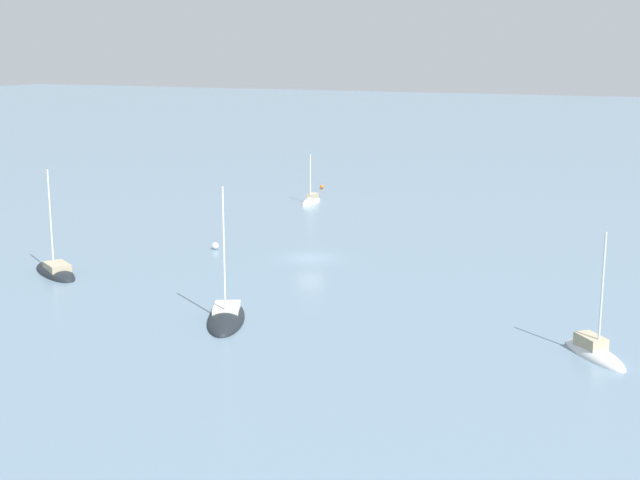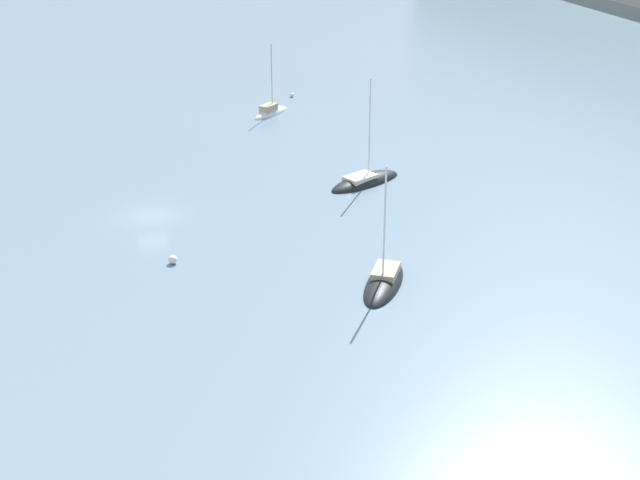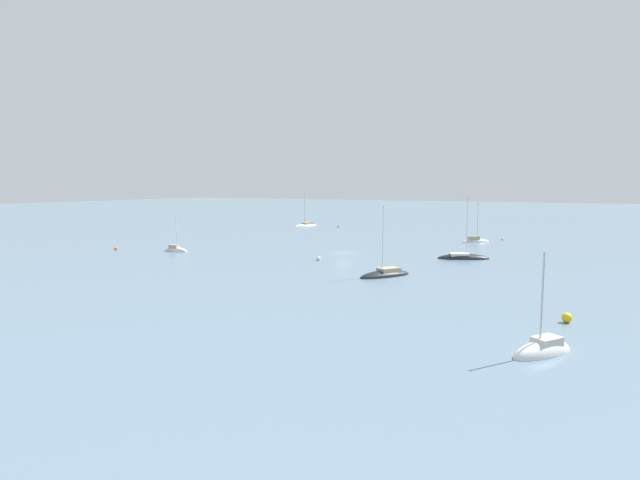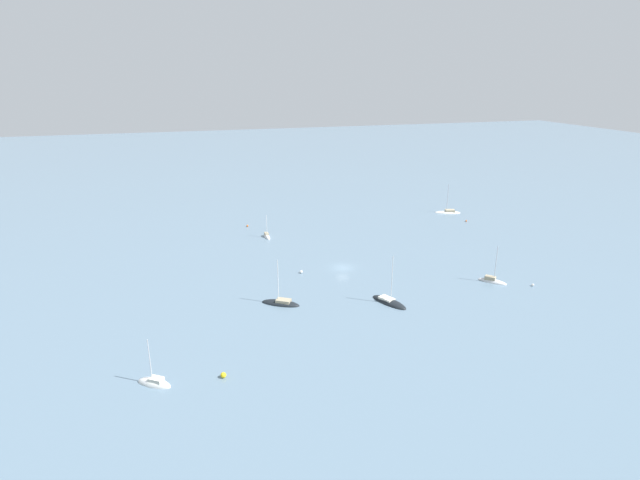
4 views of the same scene
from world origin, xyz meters
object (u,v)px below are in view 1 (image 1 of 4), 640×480
(sailboat_4, at_px, (56,273))
(mooring_buoy_1, at_px, (322,187))
(sailboat_1, at_px, (311,202))
(sailboat_5, at_px, (226,319))
(sailboat_3, at_px, (594,354))
(mooring_buoy_4, at_px, (215,246))

(sailboat_4, height_order, mooring_buoy_1, sailboat_4)
(sailboat_1, height_order, sailboat_4, sailboat_4)
(sailboat_1, height_order, mooring_buoy_1, sailboat_1)
(sailboat_5, relative_size, mooring_buoy_1, 20.07)
(mooring_buoy_1, bearing_deg, sailboat_3, 128.57)
(sailboat_5, bearing_deg, sailboat_3, 71.33)
(sailboat_3, height_order, mooring_buoy_4, sailboat_3)
(sailboat_5, distance_m, mooring_buoy_1, 61.82)
(sailboat_4, bearing_deg, mooring_buoy_1, -60.03)
(sailboat_5, distance_m, mooring_buoy_4, 23.49)
(sailboat_3, xyz_separation_m, sailboat_4, (46.14, -2.49, -0.05))
(mooring_buoy_4, bearing_deg, sailboat_4, 61.19)
(sailboat_3, bearing_deg, mooring_buoy_4, -155.58)
(mooring_buoy_1, distance_m, mooring_buoy_4, 39.62)
(sailboat_5, xyz_separation_m, mooring_buoy_1, (18.90, -58.86, 0.20))
(sailboat_3, bearing_deg, sailboat_5, -125.28)
(sailboat_4, distance_m, mooring_buoy_4, 16.17)
(sailboat_1, xyz_separation_m, sailboat_4, (5.28, 42.01, -0.02))
(sailboat_5, bearing_deg, mooring_buoy_1, 172.31)
(mooring_buoy_1, height_order, mooring_buoy_4, mooring_buoy_4)
(sailboat_1, bearing_deg, sailboat_4, -9.12)
(sailboat_4, bearing_deg, sailboat_1, -65.41)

